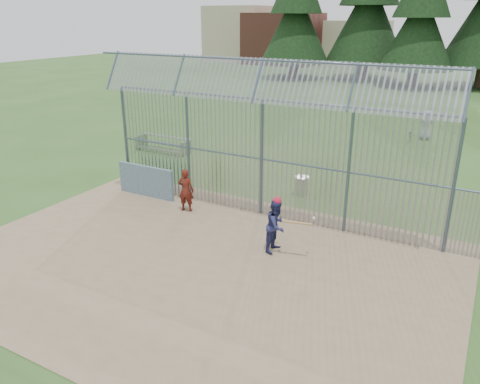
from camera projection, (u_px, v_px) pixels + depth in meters
The scene contains 12 objects.
ground at pixel (207, 255), 13.61m from camera, with size 120.00×120.00×0.00m, color #2D511E.
dirt_infield at pixel (197, 262), 13.20m from camera, with size 14.00×10.00×0.02m, color #756047.
dugout_wall at pixel (146, 181), 17.85m from camera, with size 2.50×0.12×1.20m, color #38566B.
batter at pixel (276, 226), 13.58m from camera, with size 0.77×0.60×1.58m, color navy.
onlooker at pixel (186, 190), 16.41m from camera, with size 0.57×0.37×1.55m, color maroon.
bg_kid_standing at pixel (426, 125), 26.05m from camera, with size 0.80×0.52×1.64m, color gray.
bg_kid_seated at pixel (411, 136), 25.60m from camera, with size 0.45×0.19×0.77m, color slate.
batting_gear at pixel (282, 206), 13.25m from camera, with size 1.26×0.42×0.64m.
trash_can at pixel (301, 186), 18.04m from camera, with size 0.56×0.56×0.82m.
bleacher at pixel (163, 144), 23.90m from camera, with size 3.00×0.95×0.72m.
backstop_fence at pixel (312, 156), 14.78m from camera, with size 20.09×0.81×5.30m.
distant_buildings at pixel (280, 37), 69.13m from camera, with size 26.50×10.50×8.00m.
Camera 1 is at (6.68, -10.13, 6.51)m, focal length 35.00 mm.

